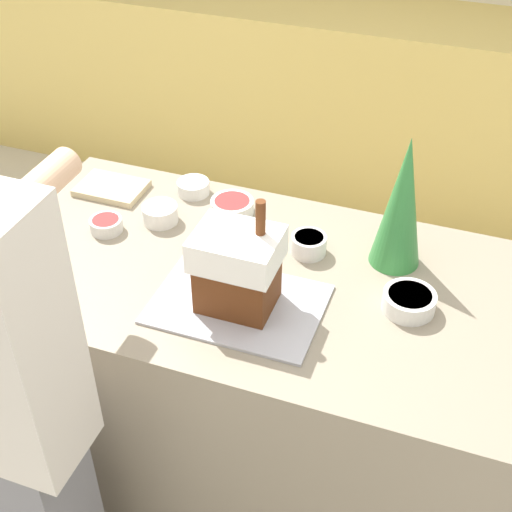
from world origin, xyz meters
The scene contains 14 objects.
ground_plane centered at (0.00, 0.00, 0.00)m, with size 12.00×12.00×0.00m, color beige.
back_cabinet_block centered at (0.00, 1.95, 0.47)m, with size 6.00×0.60×0.95m.
kitchen_island centered at (0.00, 0.00, 0.45)m, with size 1.46×0.77×0.90m.
baking_tray centered at (0.00, -0.13, 0.91)m, with size 0.42×0.30×0.01m.
gingerbread_house centered at (0.00, -0.13, 1.02)m, with size 0.20×0.16×0.30m.
decorative_tree centered at (0.33, 0.18, 1.09)m, with size 0.14×0.14×0.37m.
candy_bowl_center_rear centered at (-0.16, 0.25, 0.92)m, with size 0.13×0.13×0.04m.
candy_bowl_front_corner centered at (0.10, 0.14, 0.93)m, with size 0.10×0.10×0.05m.
candy_bowl_beside_tree centered at (0.40, 0.00, 0.93)m, with size 0.13×0.13×0.05m.
candy_bowl_behind_tray centered at (-0.47, 0.04, 0.92)m, with size 0.09×0.09×0.04m.
candy_bowl_near_tray_left centered at (-0.32, 0.30, 0.92)m, with size 0.10×0.10×0.04m.
candy_bowl_far_left centered at (-0.34, 0.13, 0.93)m, with size 0.10×0.10×0.05m.
cookbook centered at (-0.56, 0.23, 0.91)m, with size 0.20×0.14×0.02m.
mug centered at (-0.55, -0.32, 0.95)m, with size 0.07×0.07×0.10m.
Camera 1 is at (0.50, -1.37, 2.10)m, focal length 50.00 mm.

